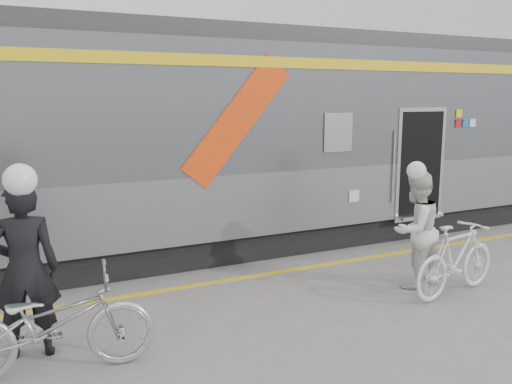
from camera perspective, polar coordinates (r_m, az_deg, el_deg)
ground at (r=7.23m, az=8.15°, el=-13.61°), size 90.00×90.00×0.00m
train at (r=11.11m, az=3.33°, el=5.70°), size 24.00×3.17×4.10m
safety_strip at (r=8.96m, az=0.29°, el=-8.75°), size 24.00×0.12×0.01m
man at (r=6.55m, az=-23.18°, el=-7.54°), size 0.79×0.58×2.00m
bicycle_left at (r=6.19m, az=-20.68°, el=-12.82°), size 2.18×1.01×1.10m
woman at (r=8.59m, az=16.43°, el=-3.84°), size 0.96×0.81×1.78m
bicycle_right at (r=8.51m, az=20.33°, el=-6.63°), size 1.85×0.80×1.08m
helmet_man at (r=6.31m, az=-23.91°, el=2.71°), size 0.35×0.35×0.35m
helmet_woman at (r=8.41m, az=16.78°, el=3.01°), size 0.28×0.28×0.28m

